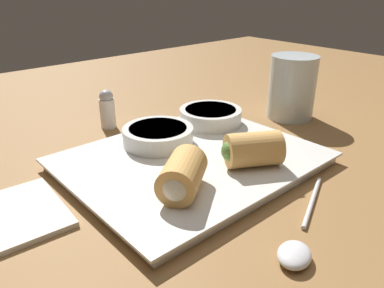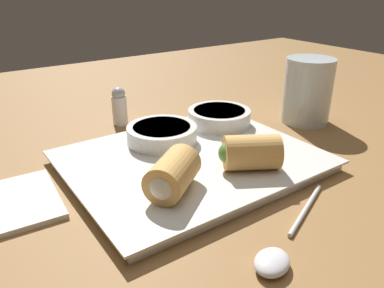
# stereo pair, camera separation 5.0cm
# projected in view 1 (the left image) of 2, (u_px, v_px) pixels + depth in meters

# --- Properties ---
(table_surface) EXTENTS (1.80, 1.40, 0.02)m
(table_surface) POSITION_uv_depth(u_px,v_px,m) (207.00, 166.00, 0.51)
(table_surface) COLOR olive
(table_surface) RESTS_ON ground
(serving_plate) EXTENTS (0.31, 0.25, 0.01)m
(serving_plate) POSITION_uv_depth(u_px,v_px,m) (192.00, 161.00, 0.48)
(serving_plate) COLOR silver
(serving_plate) RESTS_ON table_surface
(roll_front_left) EXTENTS (0.08, 0.07, 0.04)m
(roll_front_left) POSITION_uv_depth(u_px,v_px,m) (250.00, 150.00, 0.45)
(roll_front_left) COLOR #DBA356
(roll_front_left) RESTS_ON serving_plate
(roll_front_right) EXTENTS (0.08, 0.07, 0.04)m
(roll_front_right) POSITION_uv_depth(u_px,v_px,m) (182.00, 176.00, 0.39)
(roll_front_right) COLOR #DBA356
(roll_front_right) RESTS_ON serving_plate
(dipping_bowl_near) EXTENTS (0.10, 0.10, 0.02)m
(dipping_bowl_near) POSITION_uv_depth(u_px,v_px,m) (158.00, 135.00, 0.51)
(dipping_bowl_near) COLOR silver
(dipping_bowl_near) RESTS_ON serving_plate
(dipping_bowl_far) EXTENTS (0.10, 0.10, 0.02)m
(dipping_bowl_far) POSITION_uv_depth(u_px,v_px,m) (210.00, 115.00, 0.58)
(dipping_bowl_far) COLOR silver
(dipping_bowl_far) RESTS_ON serving_plate
(spoon) EXTENTS (0.16, 0.08, 0.01)m
(spoon) POSITION_uv_depth(u_px,v_px,m) (298.00, 245.00, 0.34)
(spoon) COLOR silver
(spoon) RESTS_ON table_surface
(drinking_glass) EXTENTS (0.08, 0.08, 0.11)m
(drinking_glass) POSITION_uv_depth(u_px,v_px,m) (292.00, 87.00, 0.64)
(drinking_glass) COLOR silver
(drinking_glass) RESTS_ON table_surface
(salt_shaker) EXTENTS (0.02, 0.02, 0.06)m
(salt_shaker) POSITION_uv_depth(u_px,v_px,m) (107.00, 109.00, 0.60)
(salt_shaker) COLOR silver
(salt_shaker) RESTS_ON table_surface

